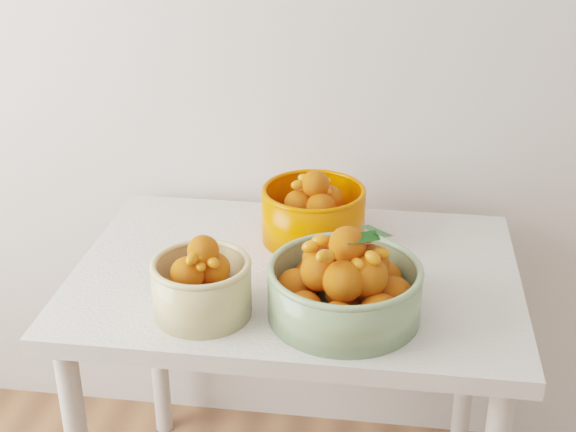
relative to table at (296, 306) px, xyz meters
name	(u,v)px	position (x,y,z in m)	size (l,w,h in m)	color
table	(296,306)	(0.00, 0.00, 0.00)	(1.00, 0.70, 0.75)	silver
bowl_cream	(202,285)	(-0.17, -0.21, 0.16)	(0.27, 0.27, 0.18)	#CEBB7E
bowl_green	(345,286)	(0.12, -0.17, 0.17)	(0.35, 0.35, 0.20)	gray
bowl_orange	(314,212)	(0.02, 0.16, 0.17)	(0.33, 0.33, 0.18)	#EE5100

